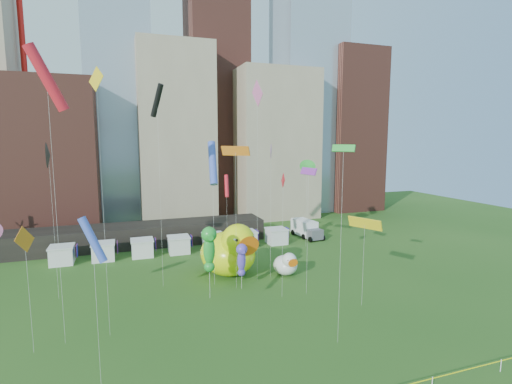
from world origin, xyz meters
name	(u,v)px	position (x,y,z in m)	size (l,w,h in m)	color
skyline	(164,112)	(2.25, 61.06, 21.44)	(101.00, 23.00, 68.00)	brown
pavilion	(140,235)	(-4.00, 42.00, 1.60)	(38.00, 6.00, 3.20)	black
vendor_tents	(179,245)	(1.02, 36.00, 1.11)	(33.24, 2.80, 2.40)	white
big_duck	(230,251)	(5.38, 24.62, 3.01)	(8.00, 9.27, 6.55)	#EBFF0D
small_duck	(286,264)	(11.72, 22.61, 1.34)	(2.94, 3.86, 2.92)	white
seahorse_green	(209,245)	(1.70, 18.91, 5.52)	(1.66, 2.03, 7.43)	silver
seahorse_purple	(242,257)	(5.46, 20.16, 3.56)	(1.33, 1.60, 5.05)	silver
box_truck	(306,229)	(22.15, 38.17, 1.41)	(3.13, 6.68, 2.74)	white
kite_0	(283,185)	(8.75, 16.86, 11.49)	(0.30, 1.49, 12.75)	silver
kite_2	(157,101)	(-2.45, 23.88, 19.94)	(1.55, 2.01, 21.69)	silver
kite_3	(307,166)	(19.43, 32.84, 12.10)	(1.08, 1.81, 13.07)	silver
kite_4	(97,92)	(-7.71, 14.27, 19.51)	(1.12, 1.49, 21.40)	silver
kite_5	(213,163)	(3.00, 22.50, 13.49)	(1.14, 2.85, 15.86)	silver
kite_6	(235,151)	(5.03, 20.76, 14.75)	(2.58, 2.67, 15.32)	silver
kite_7	(309,172)	(11.53, 16.87, 12.72)	(0.79, 2.36, 13.19)	silver
kite_8	(227,186)	(6.58, 30.28, 9.99)	(0.83, 1.80, 11.48)	silver
kite_9	(257,97)	(7.90, 22.09, 20.48)	(0.22, 2.89, 22.37)	silver
kite_10	(49,155)	(-12.79, 23.87, 14.47)	(0.57, 2.53, 15.74)	silver
kite_11	(343,152)	(9.40, 7.14, 15.08)	(1.30, 1.56, 15.61)	silver
kite_12	(365,224)	(15.26, 12.42, 8.11)	(1.87, 3.30, 8.65)	silver
kite_13	(93,240)	(-8.06, 7.03, 9.90)	(1.78, 1.15, 11.39)	silver
kite_14	(25,242)	(-13.07, 13.38, 8.64)	(0.93, 1.82, 9.81)	silver
kite_15	(271,157)	(9.66, 22.45, 14.07)	(0.70, 1.50, 15.53)	silver
kite_16	(47,78)	(-11.02, 14.15, 20.33)	(2.92, 1.60, 22.73)	silver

